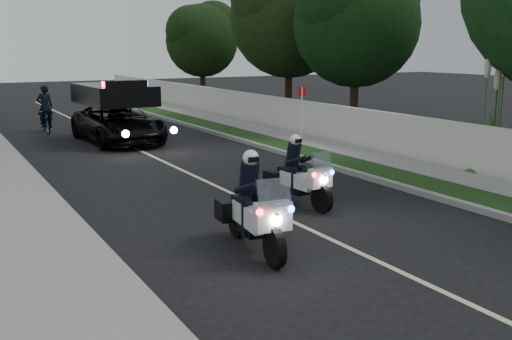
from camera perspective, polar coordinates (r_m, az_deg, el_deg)
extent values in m
plane|color=black|center=(11.32, 9.21, -7.50)|extent=(120.00, 120.00, 0.00)
cube|color=gray|center=(21.60, 1.47, 1.99)|extent=(0.20, 60.00, 0.15)
cube|color=#193814|center=(21.96, 3.05, 2.14)|extent=(1.20, 60.00, 0.16)
cube|color=gray|center=(22.67, 5.84, 2.39)|extent=(1.40, 60.00, 0.16)
cube|color=beige|center=(23.15, 7.92, 4.22)|extent=(0.22, 60.00, 1.50)
cube|color=gray|center=(18.90, -20.52, -0.14)|extent=(0.20, 60.00, 0.15)
cube|color=#BFB78C|center=(19.89, -8.78, 0.81)|extent=(0.12, 50.00, 0.01)
imported|color=black|center=(24.24, -12.85, 2.57)|extent=(2.72, 5.51, 2.63)
imported|color=black|center=(27.97, -19.21, 3.39)|extent=(0.68, 1.89, 0.98)
imported|color=black|center=(27.97, -19.21, 3.39)|extent=(0.68, 0.45, 1.86)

